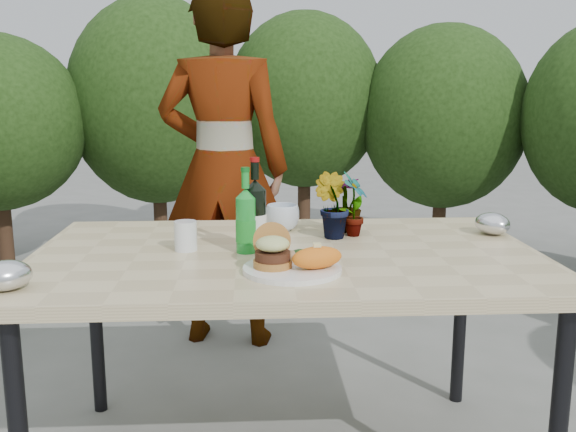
{
  "coord_description": "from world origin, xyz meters",
  "views": [
    {
      "loc": [
        -0.11,
        -1.98,
        1.26
      ],
      "look_at": [
        0.0,
        -0.08,
        0.88
      ],
      "focal_mm": 40.0,
      "sensor_mm": 36.0,
      "label": 1
    }
  ],
  "objects": [
    {
      "name": "shrub_hedge",
      "position": [
        0.2,
        1.5,
        1.09
      ],
      "size": [
        6.84,
        5.08,
        1.94
      ],
      "color": "#382316",
      "rests_on": "ground"
    },
    {
      "name": "foil_packet_left",
      "position": [
        -0.74,
        -0.36,
        0.79
      ],
      "size": [
        0.17,
        0.16,
        0.08
      ],
      "primitive_type": "ellipsoid",
      "rotation": [
        0.0,
        0.0,
        0.49
      ],
      "color": "silver",
      "rests_on": "patio_table"
    },
    {
      "name": "dinner_plate",
      "position": [
        0.0,
        -0.23,
        0.76
      ],
      "size": [
        0.28,
        0.28,
        0.01
      ],
      "primitive_type": "cylinder",
      "color": "white",
      "rests_on": "patio_table"
    },
    {
      "name": "wine_bottle",
      "position": [
        -0.1,
        0.02,
        0.86
      ],
      "size": [
        0.07,
        0.07,
        0.3
      ],
      "rotation": [
        0.0,
        0.0,
        0.4
      ],
      "color": "black",
      "rests_on": "patio_table"
    },
    {
      "name": "sweet_potato",
      "position": [
        0.07,
        -0.25,
        0.8
      ],
      "size": [
        0.17,
        0.12,
        0.06
      ],
      "primitive_type": "ellipsoid",
      "rotation": [
        0.0,
        0.0,
        0.35
      ],
      "color": "orange",
      "rests_on": "dinner_plate"
    },
    {
      "name": "patio_table",
      "position": [
        0.0,
        0.0,
        0.69
      ],
      "size": [
        1.6,
        1.0,
        0.75
      ],
      "color": "#C9B586",
      "rests_on": "ground"
    },
    {
      "name": "plastic_cup",
      "position": [
        -0.32,
        0.03,
        0.8
      ],
      "size": [
        0.07,
        0.07,
        0.09
      ],
      "primitive_type": "cylinder",
      "color": "silver",
      "rests_on": "patio_table"
    },
    {
      "name": "foil_packet_right",
      "position": [
        0.74,
        0.2,
        0.79
      ],
      "size": [
        0.16,
        0.17,
        0.08
      ],
      "primitive_type": "ellipsoid",
      "rotation": [
        0.0,
        0.0,
        2.03
      ],
      "color": "silver",
      "rests_on": "patio_table"
    },
    {
      "name": "burger_stack",
      "position": [
        -0.05,
        -0.22,
        0.81
      ],
      "size": [
        0.11,
        0.16,
        0.11
      ],
      "color": "#B7722D",
      "rests_on": "dinner_plate"
    },
    {
      "name": "seedling_left",
      "position": [
        0.24,
        0.2,
        0.86
      ],
      "size": [
        0.13,
        0.14,
        0.23
      ],
      "primitive_type": "imported",
      "rotation": [
        0.0,
        0.0,
        1.08
      ],
      "color": "#225C1F",
      "rests_on": "patio_table"
    },
    {
      "name": "blue_bowl",
      "position": [
        0.0,
        0.29,
        0.8
      ],
      "size": [
        0.16,
        0.16,
        0.1
      ],
      "primitive_type": "imported",
      "rotation": [
        0.0,
        0.0,
        0.36
      ],
      "color": "silver",
      "rests_on": "patio_table"
    },
    {
      "name": "grilled_veg",
      "position": [
        0.02,
        -0.14,
        0.78
      ],
      "size": [
        0.08,
        0.05,
        0.03
      ],
      "color": "olive",
      "rests_on": "dinner_plate"
    },
    {
      "name": "seedling_mid",
      "position": [
        0.16,
        0.18,
        0.86
      ],
      "size": [
        0.16,
        0.16,
        0.23
      ],
      "primitive_type": "imported",
      "rotation": [
        0.0,
        0.0,
        2.45
      ],
      "color": "#286121",
      "rests_on": "patio_table"
    },
    {
      "name": "sparkling_water",
      "position": [
        -0.13,
        -0.01,
        0.85
      ],
      "size": [
        0.07,
        0.07,
        0.27
      ],
      "rotation": [
        0.0,
        0.0,
        -0.24
      ],
      "color": "#198D2B",
      "rests_on": "patio_table"
    },
    {
      "name": "person",
      "position": [
        -0.25,
        1.13,
        0.88
      ],
      "size": [
        0.7,
        0.52,
        1.75
      ],
      "primitive_type": "imported",
      "rotation": [
        0.0,
        0.0,
        2.98
      ],
      "color": "#985E4C",
      "rests_on": "ground"
    },
    {
      "name": "seedling_right",
      "position": [
        0.23,
        0.29,
        0.85
      ],
      "size": [
        0.15,
        0.15,
        0.19
      ],
      "primitive_type": "imported",
      "rotation": [
        0.0,
        0.0,
        3.74
      ],
      "color": "#2B5E20",
      "rests_on": "patio_table"
    }
  ]
}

